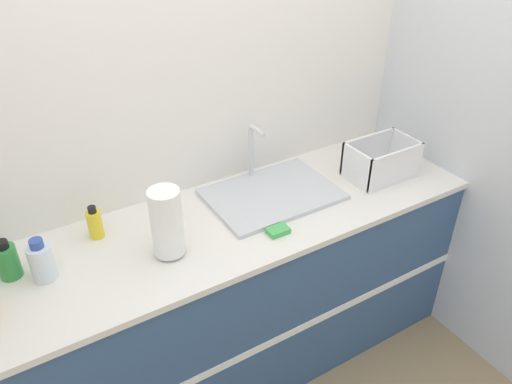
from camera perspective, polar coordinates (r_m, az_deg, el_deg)
The scene contains 10 objects.
wall_back at distance 2.23m, azimuth -7.28°, elevation 9.79°, with size 4.62×0.06×2.60m.
wall_right at distance 2.64m, azimuth 19.83°, elevation 11.76°, with size 0.06×2.64×2.60m.
counter_cabinet at distance 2.44m, azimuth -2.34°, elevation -11.67°, with size 2.24×0.66×0.91m.
sink at distance 2.29m, azimuth 1.76°, elevation -0.02°, with size 0.58×0.42×0.29m.
paper_towel_roll at distance 1.90m, azimuth -10.16°, elevation -3.49°, with size 0.12×0.12×0.29m.
dish_rack at distance 2.48m, azimuth 14.05°, elevation 3.22°, with size 0.33×0.21×0.18m.
bottle_yellow at distance 2.11m, azimuth -17.94°, elevation -3.44°, with size 0.06×0.06×0.15m.
bottle_clear at distance 1.96m, azimuth -23.30°, elevation -7.30°, with size 0.09×0.09×0.17m.
bottle_green at distance 2.03m, azimuth -26.54°, elevation -7.05°, with size 0.08×0.08×0.16m.
sponge at distance 2.06m, azimuth 2.53°, elevation -4.44°, with size 0.09×0.06×0.02m.
Camera 1 is at (-0.82, -1.22, 2.16)m, focal length 35.00 mm.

